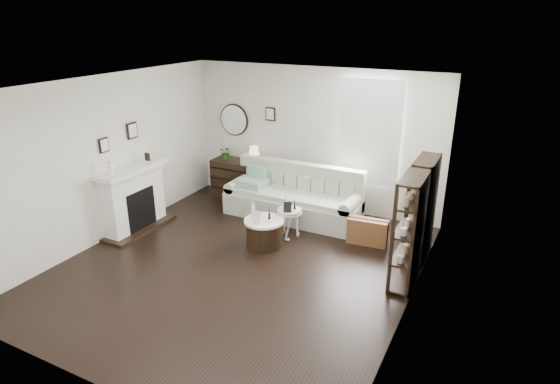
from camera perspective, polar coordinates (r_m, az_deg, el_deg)
The scene contains 18 objects.
room at distance 8.63m, azimuth 8.46°, elevation 7.39°, with size 5.50×5.50×5.50m.
fireplace at distance 8.53m, azimuth -17.38°, elevation -0.99°, with size 0.50×1.40×1.84m.
shelf_unit_far at distance 7.44m, azimuth 16.90°, elevation -1.98°, with size 0.30×0.80×1.60m.
shelf_unit_near at distance 6.62m, azimuth 15.40°, elevation -4.70°, with size 0.30×0.80×1.60m.
sofa at distance 8.75m, azimuth 1.73°, elevation -0.97°, with size 2.52×0.87×0.98m.
quilt at distance 8.91m, azimuth -3.39°, elevation 1.15°, with size 0.55×0.45×0.14m, color #299865.
suitcase at distance 7.87m, azimuth 10.60°, elevation -4.78°, with size 0.66×0.22×0.44m, color brown.
dresser at distance 9.68m, azimuth -4.86°, elevation 1.58°, with size 1.17×0.50×0.78m.
table_lamp at distance 9.34m, azimuth -3.18°, elevation 4.55°, with size 0.23×0.23×0.36m, color beige, non-canonical shape.
potted_plant at distance 9.63m, azimuth -6.59°, elevation 4.77°, with size 0.27×0.23×0.30m, color #205117.
drum_table at distance 7.69m, azimuth -1.94°, elevation -4.94°, with size 0.65×0.65×0.45m.
pedestal_table at distance 7.86m, azimuth 1.15°, elevation -2.44°, with size 0.42×0.42×0.51m.
eiffel_drum at distance 7.56m, azimuth -1.32°, elevation -2.69°, with size 0.12×0.12×0.20m, color black, non-canonical shape.
bottle_drum at distance 7.55m, azimuth -3.33°, elevation -2.31°, with size 0.07×0.07×0.31m, color silver.
card_frame_drum at distance 7.44m, azimuth -2.88°, elevation -3.09°, with size 0.15×0.01×0.20m, color white.
eiffel_ped at distance 7.80m, azimuth 1.80°, elevation -1.59°, with size 0.10×0.10×0.18m, color black, non-canonical shape.
flask_ped at distance 7.84m, azimuth 0.74°, elevation -1.19°, with size 0.13×0.13×0.24m, color silver, non-canonical shape.
card_frame_ped at distance 7.71m, azimuth 0.93°, elevation -1.85°, with size 0.13×0.01×0.18m, color black.
Camera 1 is at (3.38, -5.27, 3.58)m, focal length 30.00 mm.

